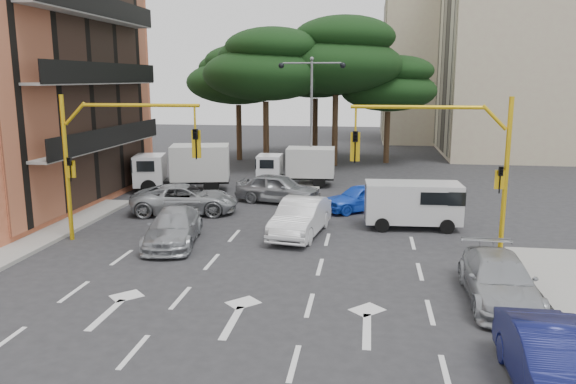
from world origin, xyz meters
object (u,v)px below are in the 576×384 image
signal_mast_right (456,155)px  car_silver_cross_a (185,199)px  car_silver_cross_b (278,188)px  box_truck_b (297,167)px  car_white_hatch (300,217)px  box_truck_a (183,168)px  car_silver_wagon (173,227)px  car_navy_parked (554,364)px  signal_mast_left (107,148)px  car_silver_parked (499,280)px  van_white (412,205)px  car_blue_compact (361,198)px  street_lamp_center (312,98)px

signal_mast_right → car_silver_cross_a: signal_mast_right is taller
car_silver_cross_b → box_truck_b: box_truck_b is taller
car_white_hatch → box_truck_a: size_ratio=0.85×
box_truck_b → car_silver_wagon: bearing=163.9°
signal_mast_right → car_navy_parked: (0.80, -9.60, -3.14)m
signal_mast_left → car_navy_parked: 17.59m
box_truck_b → car_white_hatch: bearing=-173.9°
car_silver_wagon → car_silver_cross_b: 8.81m
signal_mast_left → car_silver_parked: signal_mast_left is taller
van_white → box_truck_a: 14.50m
signal_mast_left → car_white_hatch: signal_mast_left is taller
car_blue_compact → car_navy_parked: bearing=-18.9°
car_blue_compact → box_truck_b: 7.60m
car_blue_compact → car_silver_wagon: 10.21m
signal_mast_right → car_silver_cross_b: signal_mast_right is taller
car_navy_parked → box_truck_b: 24.47m
car_navy_parked → car_white_hatch: bearing=119.9°
car_white_hatch → car_silver_wagon: car_white_hatch is taller
signal_mast_right → street_lamp_center: (-6.80, 14.01, 1.54)m
car_navy_parked → car_silver_cross_a: bearing=130.9°
signal_mast_left → car_silver_cross_b: size_ratio=1.30×
car_blue_compact → box_truck_b: size_ratio=0.82×
street_lamp_center → car_silver_cross_b: street_lamp_center is taller
car_blue_compact → car_silver_cross_b: (-4.49, 1.32, 0.10)m
van_white → box_truck_a: size_ratio=0.75×
signal_mast_left → car_white_hatch: 8.46m
car_white_hatch → box_truck_a: 11.80m
car_silver_cross_b → van_white: (6.82, -4.32, 0.26)m
signal_mast_left → car_blue_compact: size_ratio=1.50×
car_silver_cross_b → car_navy_parked: size_ratio=1.02×
car_silver_parked → box_truck_b: box_truck_b is taller
car_white_hatch → car_silver_wagon: bearing=-149.5°
signal_mast_left → van_white: size_ratio=1.43×
signal_mast_right → box_truck_b: (-7.65, 13.37, -2.68)m
car_white_hatch → box_truck_a: (-8.08, 8.57, 0.60)m
car_blue_compact → car_silver_wagon: (-7.45, -6.97, 0.01)m
car_silver_wagon → car_silver_parked: size_ratio=0.99×
car_silver_wagon → box_truck_b: size_ratio=0.97×
car_blue_compact → car_navy_parked: car_navy_parked is taller
car_navy_parked → car_blue_compact: bearing=104.1°
car_white_hatch → car_blue_compact: car_white_hatch is taller
street_lamp_center → car_silver_wagon: (-4.16, -13.97, -4.74)m
car_blue_compact → car_navy_parked: 17.16m
signal_mast_right → signal_mast_left: (-13.61, 0.00, 0.00)m
signal_mast_right → car_silver_cross_b: 11.96m
street_lamp_center → car_silver_cross_b: bearing=-101.9°
signal_mast_left → car_silver_cross_b: bearing=56.0°
car_silver_wagon → car_silver_cross_a: bearing=94.4°
car_navy_parked → box_truck_a: size_ratio=0.80×
signal_mast_left → box_truck_a: signal_mast_left is taller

